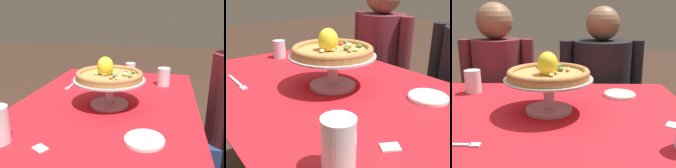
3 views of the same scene
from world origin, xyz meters
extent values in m
cylinder|color=brown|center=(0.54, 0.36, 0.36)|extent=(0.06, 0.06, 0.72)
cube|color=brown|center=(0.00, 0.00, 0.73)|extent=(1.21, 0.85, 0.02)
cube|color=red|center=(0.00, 0.00, 0.74)|extent=(1.25, 0.89, 0.00)
cylinder|color=#B7B7C1|center=(0.05, 0.02, 0.75)|extent=(0.19, 0.19, 0.01)
cylinder|color=#B7B7C1|center=(0.05, 0.02, 0.81)|extent=(0.04, 0.04, 0.12)
cylinder|color=#B7B7C1|center=(0.05, 0.02, 0.88)|extent=(0.35, 0.35, 0.01)
cylinder|color=#BC8447|center=(0.05, 0.02, 0.89)|extent=(0.32, 0.32, 0.02)
torus|color=#A6743E|center=(0.05, 0.02, 0.90)|extent=(0.32, 0.32, 0.02)
ellipsoid|color=#996B42|center=(0.12, 0.04, 0.90)|extent=(0.02, 0.02, 0.01)
ellipsoid|color=#4C7533|center=(0.09, 0.05, 0.91)|extent=(0.03, 0.02, 0.02)
ellipsoid|color=beige|center=(0.06, -0.04, 0.91)|extent=(0.03, 0.03, 0.01)
ellipsoid|color=beige|center=(0.05, 0.10, 0.91)|extent=(0.04, 0.04, 0.02)
ellipsoid|color=#4C7533|center=(0.04, 0.03, 0.91)|extent=(0.03, 0.03, 0.02)
ellipsoid|color=#C63D28|center=(0.04, -0.01, 0.91)|extent=(0.02, 0.03, 0.01)
ellipsoid|color=tan|center=(0.04, 0.04, 0.90)|extent=(0.02, 0.02, 0.01)
ellipsoid|color=#4C7533|center=(0.08, 0.13, 0.91)|extent=(0.03, 0.03, 0.01)
ellipsoid|color=#C63D28|center=(0.01, 0.09, 0.91)|extent=(0.03, 0.03, 0.01)
ellipsoid|color=#996B42|center=(0.03, 0.02, 0.91)|extent=(0.02, 0.03, 0.01)
ellipsoid|color=tan|center=(0.07, 0.00, 0.91)|extent=(0.03, 0.03, 0.01)
ellipsoid|color=#4C7533|center=(0.00, 0.13, 0.91)|extent=(0.03, 0.03, 0.01)
ellipsoid|color=beige|center=(0.05, 0.00, 0.91)|extent=(0.02, 0.02, 0.01)
ellipsoid|color=beige|center=(0.12, 0.07, 0.91)|extent=(0.02, 0.03, 0.01)
ellipsoid|color=yellow|center=(0.05, 0.00, 0.94)|extent=(0.09, 0.09, 0.09)
cylinder|color=white|center=(-0.34, 0.27, 0.80)|extent=(0.08, 0.08, 0.11)
cylinder|color=silver|center=(-0.34, 0.27, 0.78)|extent=(0.07, 0.07, 0.07)
cylinder|color=white|center=(0.36, 0.22, 0.75)|extent=(0.15, 0.15, 0.01)
torus|color=white|center=(0.36, 0.22, 0.76)|extent=(0.14, 0.14, 0.01)
cube|color=#B7B7C1|center=(-0.15, -0.28, 0.75)|extent=(0.03, 0.02, 0.01)
cube|color=white|center=(0.49, -0.12, 0.75)|extent=(0.06, 0.06, 0.00)
cube|color=navy|center=(-0.33, 0.69, 0.21)|extent=(0.30, 0.34, 0.42)
cylinder|color=maroon|center=(-0.33, 0.69, 0.69)|extent=(0.32, 0.32, 0.54)
sphere|color=brown|center=(-0.33, 0.69, 1.07)|extent=(0.22, 0.22, 0.22)
cylinder|color=maroon|center=(-0.52, 0.68, 0.73)|extent=(0.08, 0.08, 0.45)
cylinder|color=maroon|center=(-0.14, 0.70, 0.73)|extent=(0.08, 0.08, 0.45)
cube|color=#1E3833|center=(0.33, 0.68, 0.21)|extent=(0.30, 0.34, 0.42)
cylinder|color=black|center=(0.33, 0.68, 0.69)|extent=(0.38, 0.38, 0.53)
sphere|color=brown|center=(0.33, 0.68, 1.06)|extent=(0.20, 0.20, 0.20)
cylinder|color=black|center=(0.11, 0.67, 0.73)|extent=(0.08, 0.08, 0.45)
cylinder|color=black|center=(0.55, 0.69, 0.73)|extent=(0.08, 0.08, 0.45)
camera|label=1|loc=(1.16, 0.28, 1.20)|focal=39.81mm
camera|label=2|loc=(0.86, -0.58, 1.14)|focal=42.18mm
camera|label=3|loc=(0.13, -1.03, 1.14)|focal=44.71mm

